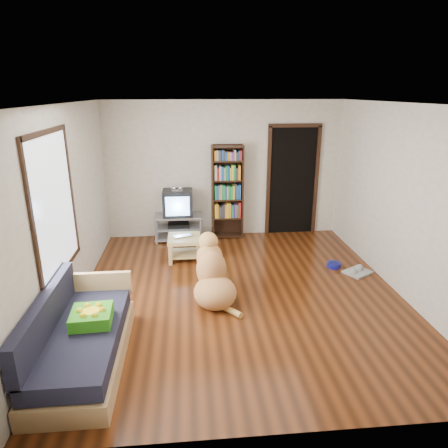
{
  "coord_description": "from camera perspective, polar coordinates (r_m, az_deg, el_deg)",
  "views": [
    {
      "loc": [
        -0.7,
        -5.07,
        2.75
      ],
      "look_at": [
        -0.19,
        0.43,
        0.9
      ],
      "focal_mm": 32.0,
      "sensor_mm": 36.0,
      "label": 1
    }
  ],
  "objects": [
    {
      "name": "ceiling",
      "position": [
        5.12,
        2.67,
        16.82
      ],
      "size": [
        5.0,
        5.0,
        0.0
      ],
      "primitive_type": "plane",
      "rotation": [
        3.14,
        0.0,
        0.0
      ],
      "color": "white",
      "rests_on": "ground"
    },
    {
      "name": "grey_rag",
      "position": [
        6.72,
        18.53,
        -6.54
      ],
      "size": [
        0.51,
        0.48,
        0.03
      ],
      "primitive_type": "cube",
      "rotation": [
        0.0,
        0.0,
        0.53
      ],
      "color": "#9F9F9F",
      "rests_on": "ground"
    },
    {
      "name": "sofa",
      "position": [
        4.6,
        -19.92,
        -15.48
      ],
      "size": [
        0.8,
        1.8,
        0.8
      ],
      "color": "tan",
      "rests_on": "ground"
    },
    {
      "name": "wall_front",
      "position": [
        3.03,
        8.85,
        -10.29
      ],
      "size": [
        4.5,
        0.0,
        4.5
      ],
      "primitive_type": "plane",
      "rotation": [
        -1.57,
        0.0,
        0.0
      ],
      "color": "beige",
      "rests_on": "ground"
    },
    {
      "name": "wall_back",
      "position": [
        7.74,
        -0.01,
        7.71
      ],
      "size": [
        4.5,
        0.0,
        4.5
      ],
      "primitive_type": "plane",
      "rotation": [
        1.57,
        0.0,
        0.0
      ],
      "color": "beige",
      "rests_on": "ground"
    },
    {
      "name": "dog_bowl",
      "position": [
        6.81,
        15.41,
        -5.66
      ],
      "size": [
        0.22,
        0.22,
        0.08
      ],
      "primitive_type": "cylinder",
      "color": "navy",
      "rests_on": "ground"
    },
    {
      "name": "bookshelf",
      "position": [
        7.65,
        0.47,
        5.29
      ],
      "size": [
        0.6,
        0.3,
        1.8
      ],
      "color": "black",
      "rests_on": "ground"
    },
    {
      "name": "dog",
      "position": [
        5.49,
        -1.65,
        -7.51
      ],
      "size": [
        0.67,
        1.08,
        0.93
      ],
      "color": "#B37A45",
      "rests_on": "ground"
    },
    {
      "name": "coffee_table",
      "position": [
        6.83,
        -5.68,
        -2.8
      ],
      "size": [
        0.55,
        0.55,
        0.4
      ],
      "color": "tan",
      "rests_on": "ground"
    },
    {
      "name": "laptop",
      "position": [
        6.75,
        -5.72,
        -1.84
      ],
      "size": [
        0.38,
        0.3,
        0.03
      ],
      "primitive_type": "imported",
      "rotation": [
        0.0,
        0.0,
        0.32
      ],
      "color": "silver",
      "rests_on": "coffee_table"
    },
    {
      "name": "tv_stand",
      "position": [
        7.73,
        -6.5,
        -0.33
      ],
      "size": [
        0.9,
        0.45,
        0.5
      ],
      "color": "#99999E",
      "rests_on": "ground"
    },
    {
      "name": "window",
      "position": [
        4.98,
        -23.09,
        2.48
      ],
      "size": [
        0.03,
        1.46,
        1.7
      ],
      "color": "white",
      "rests_on": "wall_left"
    },
    {
      "name": "wall_left",
      "position": [
        5.49,
        -21.5,
        1.91
      ],
      "size": [
        0.0,
        5.0,
        5.0
      ],
      "primitive_type": "plane",
      "rotation": [
        1.57,
        0.0,
        1.57
      ],
      "color": "beige",
      "rests_on": "ground"
    },
    {
      "name": "ground",
      "position": [
        5.81,
        2.29,
        -9.76
      ],
      "size": [
        5.0,
        5.0,
        0.0
      ],
      "primitive_type": "plane",
      "color": "#59270F",
      "rests_on": "ground"
    },
    {
      "name": "green_cushion",
      "position": [
        4.53,
        -18.38,
        -12.43
      ],
      "size": [
        0.44,
        0.44,
        0.14
      ],
      "primitive_type": "cube",
      "rotation": [
        0.0,
        0.0,
        0.07
      ],
      "color": "#379B1C",
      "rests_on": "sofa"
    },
    {
      "name": "doorway",
      "position": [
        7.99,
        9.75,
        6.46
      ],
      "size": [
        1.03,
        0.05,
        2.19
      ],
      "color": "black",
      "rests_on": "wall_back"
    },
    {
      "name": "crt_tv",
      "position": [
        7.61,
        -6.63,
        3.1
      ],
      "size": [
        0.55,
        0.52,
        0.58
      ],
      "color": "black",
      "rests_on": "tv_stand"
    },
    {
      "name": "wall_right",
      "position": [
        6.04,
        24.17,
        2.98
      ],
      "size": [
        0.0,
        5.0,
        5.0
      ],
      "primitive_type": "plane",
      "rotation": [
        1.57,
        0.0,
        -1.57
      ],
      "color": "beige",
      "rests_on": "ground"
    }
  ]
}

